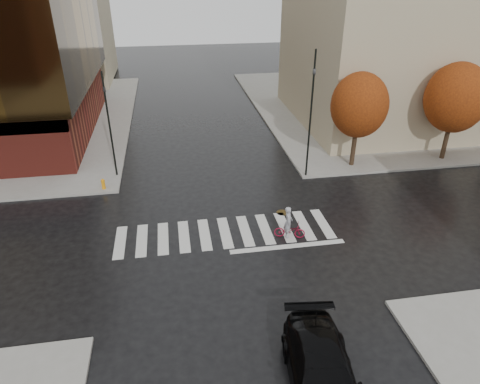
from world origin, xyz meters
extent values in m
plane|color=black|center=(0.00, 0.00, 0.00)|extent=(120.00, 120.00, 0.00)
cube|color=gray|center=(21.00, 21.00, 0.07)|extent=(30.00, 30.00, 0.15)
cube|color=silver|center=(0.00, 0.50, 0.01)|extent=(12.00, 3.00, 0.01)
cube|color=tan|center=(17.00, 17.00, 9.15)|extent=(16.00, 16.00, 18.00)
cylinder|color=black|center=(10.00, 7.40, 1.55)|extent=(0.32, 0.32, 2.80)
ellipsoid|color=#96390E|center=(10.00, 7.40, 4.47)|extent=(3.80, 3.80, 4.37)
cylinder|color=black|center=(17.00, 7.40, 1.55)|extent=(0.32, 0.32, 2.80)
ellipsoid|color=#96390E|center=(17.00, 7.40, 4.63)|extent=(4.20, 4.20, 4.83)
imported|color=black|center=(1.89, -9.65, 0.80)|extent=(2.86, 5.71, 1.59)
imported|color=maroon|center=(3.29, -0.49, 0.42)|extent=(1.71, 0.98, 0.85)
imported|color=#A0A2A9|center=(3.19, -0.49, 0.97)|extent=(0.57, 0.72, 1.72)
cylinder|color=black|center=(-6.30, 8.44, 3.61)|extent=(0.12, 0.12, 6.91)
imported|color=black|center=(-6.30, 8.44, 6.11)|extent=(0.21, 0.19, 0.86)
cylinder|color=black|center=(6.30, 6.30, 4.25)|extent=(0.12, 0.12, 8.20)
imported|color=black|center=(6.30, 6.30, 7.23)|extent=(0.17, 0.21, 1.03)
cylinder|color=orange|center=(-6.94, 6.50, 0.43)|extent=(0.22, 0.22, 0.56)
sphere|color=orange|center=(-6.94, 6.50, 0.71)|extent=(0.24, 0.24, 0.24)
cylinder|color=#4D3B1B|center=(3.55, 2.00, 0.01)|extent=(0.82, 0.82, 0.01)
camera|label=1|loc=(-2.38, -18.56, 12.85)|focal=32.00mm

